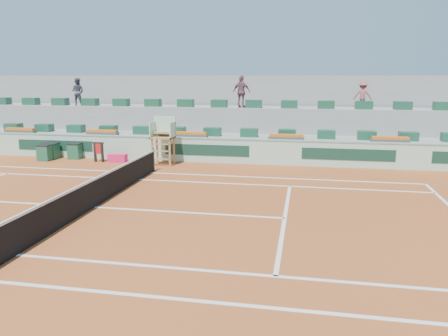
{
  "coord_description": "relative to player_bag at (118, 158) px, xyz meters",
  "views": [
    {
      "loc": [
        6.92,
        -13.14,
        4.35
      ],
      "look_at": [
        4.0,
        2.5,
        1.0
      ],
      "focal_mm": 35.0,
      "sensor_mm": 36.0,
      "label": 1
    }
  ],
  "objects": [
    {
      "name": "ground",
      "position": [
        2.56,
        -7.62,
        -0.21
      ],
      "size": [
        90.0,
        90.0,
        0.0
      ],
      "primitive_type": "plane",
      "color": "brown",
      "rests_on": "ground"
    },
    {
      "name": "stadium_back_wall",
      "position": [
        2.56,
        6.28,
        1.99
      ],
      "size": [
        36.0,
        0.4,
        4.4
      ],
      "primitive_type": "cube",
      "color": "gray",
      "rests_on": "ground"
    },
    {
      "name": "seating_tier_upper",
      "position": [
        2.56,
        4.68,
        1.09
      ],
      "size": [
        36.0,
        2.4,
        2.6
      ],
      "primitive_type": "cube",
      "color": "gray",
      "rests_on": "ground"
    },
    {
      "name": "spectator_mid",
      "position": [
        5.88,
        3.92,
        3.29
      ],
      "size": [
        1.13,
        0.72,
        1.8
      ],
      "primitive_type": "imported",
      "rotation": [
        0.0,
        0.0,
        2.85
      ],
      "color": "#714B56",
      "rests_on": "seating_tier_upper"
    },
    {
      "name": "seat_row_upper",
      "position": [
        2.56,
        4.08,
        2.61
      ],
      "size": [
        32.9,
        0.6,
        0.44
      ],
      "color": "#184931",
      "rests_on": "seating_tier_upper"
    },
    {
      "name": "seating_tier_lower",
      "position": [
        2.56,
        3.08,
        0.39
      ],
      "size": [
        36.0,
        4.0,
        1.2
      ],
      "primitive_type": "cube",
      "color": "gray",
      "rests_on": "ground"
    },
    {
      "name": "seat_row_lower",
      "position": [
        2.56,
        2.18,
        1.21
      ],
      "size": [
        32.9,
        0.6,
        0.44
      ],
      "color": "#184931",
      "rests_on": "seating_tier_lower"
    },
    {
      "name": "player_bag",
      "position": [
        0.0,
        0.0,
        0.0
      ],
      "size": [
        0.94,
        0.42,
        0.42
      ],
      "primitive_type": "cube",
      "color": "#E41D64",
      "rests_on": "ground"
    },
    {
      "name": "umpire_chair",
      "position": [
        2.56,
        -0.13,
        1.33
      ],
      "size": [
        1.1,
        0.9,
        2.4
      ],
      "color": "#9F713C",
      "rests_on": "ground"
    },
    {
      "name": "spectator_left",
      "position": [
        -4.31,
        4.2,
        3.22
      ],
      "size": [
        0.82,
        0.65,
        1.66
      ],
      "primitive_type": "imported",
      "rotation": [
        0.0,
        0.0,
        3.17
      ],
      "color": "#474853",
      "rests_on": "seating_tier_upper"
    },
    {
      "name": "drink_cooler_a",
      "position": [
        -2.62,
        0.44,
        0.21
      ],
      "size": [
        0.67,
        0.58,
        0.84
      ],
      "color": "#1A4F35",
      "rests_on": "ground"
    },
    {
      "name": "court_lines",
      "position": [
        2.56,
        -7.62,
        -0.2
      ],
      "size": [
        23.89,
        11.09,
        0.01
      ],
      "color": "silver",
      "rests_on": "ground"
    },
    {
      "name": "advertising_hoarding",
      "position": [
        2.58,
        0.87,
        0.42
      ],
      "size": [
        36.0,
        0.34,
        1.26
      ],
      "color": "#A2CCB5",
      "rests_on": "ground"
    },
    {
      "name": "drink_cooler_b",
      "position": [
        -3.93,
        -0.32,
        0.21
      ],
      "size": [
        0.67,
        0.58,
        0.84
      ],
      "color": "#1A4F35",
      "rests_on": "ground"
    },
    {
      "name": "tennis_net",
      "position": [
        2.56,
        -7.62,
        0.32
      ],
      "size": [
        0.1,
        11.97,
        1.1
      ],
      "color": "black",
      "rests_on": "ground"
    },
    {
      "name": "drink_cooler_c",
      "position": [
        -3.94,
        0.25,
        0.21
      ],
      "size": [
        0.79,
        0.68,
        0.84
      ],
      "color": "#1A4F35",
      "rests_on": "ground"
    },
    {
      "name": "towel_rack",
      "position": [
        -0.97,
        -0.13,
        0.39
      ],
      "size": [
        0.63,
        0.1,
        1.03
      ],
      "color": "black",
      "rests_on": "ground"
    },
    {
      "name": "spectator_right",
      "position": [
        12.5,
        4.33,
        3.13
      ],
      "size": [
        1.02,
        0.66,
        1.49
      ],
      "primitive_type": "imported",
      "rotation": [
        0.0,
        0.0,
        3.03
      ],
      "color": "#954A51",
      "rests_on": "seating_tier_upper"
    },
    {
      "name": "flower_planters",
      "position": [
        1.06,
        1.38,
        1.12
      ],
      "size": [
        26.8,
        0.36,
        0.28
      ],
      "color": "#474747",
      "rests_on": "seating_tier_lower"
    }
  ]
}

